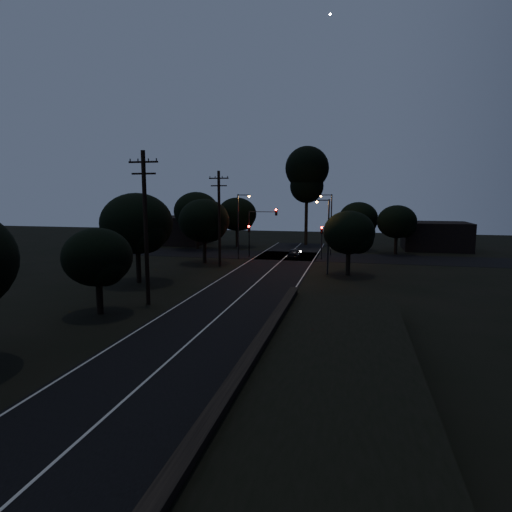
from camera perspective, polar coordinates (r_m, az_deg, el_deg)
The scene contains 23 objects.
ground at distance 17.36m, azimuth -19.30°, elevation -19.53°, with size 160.00×160.00×0.00m, color black.
road_surface at distance 45.50m, azimuth 2.02°, elevation -1.86°, with size 60.00×70.00×0.03m.
retaining_wall at distance 17.50m, azimuth 9.64°, elevation -16.69°, with size 6.93×26.00×1.60m.
utility_pole_mid at distance 31.50m, azimuth -14.51°, elevation 3.91°, with size 2.20×0.30×11.00m.
utility_pole_far at distance 47.22m, azimuth -4.93°, elevation 5.17°, with size 2.20×0.30×10.50m.
tree_left_b at distance 29.99m, azimuth -20.22°, elevation -0.36°, with size 4.55×4.55×5.79m.
tree_left_c at distance 39.59m, azimuth -15.40°, elevation 3.98°, with size 6.42×6.42×8.11m.
tree_left_d at distance 49.78m, azimuth -6.77°, elevation 4.56°, with size 5.90×5.90×7.48m.
tree_far_nw at distance 65.17m, azimuth -2.41°, elevation 5.47°, with size 5.94×5.94×7.52m.
tree_far_w at distance 62.88m, azimuth -7.80°, elevation 5.81°, with size 6.54×6.54×8.34m.
tree_far_ne at distance 62.86m, azimuth 13.66°, elevation 4.79°, with size 5.47×5.47×6.91m.
tree_far_e at distance 60.14m, azimuth 18.44°, elevation 4.25°, with size 5.17×5.17×6.56m.
tree_right_a at distance 42.94m, azimuth 12.52°, elevation 2.92°, with size 5.03×5.03×6.40m.
tall_pine at distance 68.36m, azimuth 6.81°, elevation 10.79°, with size 6.79×6.79×15.42m.
building_left at distance 71.10m, azimuth -10.70°, elevation 3.41°, with size 10.00×8.00×4.40m, color black.
building_right at distance 67.12m, azimuth 22.83°, elevation 2.46°, with size 9.00×7.00×4.00m, color black.
signal_left at distance 54.70m, azimuth -0.92°, elevation 2.83°, with size 0.28×0.35×4.10m.
signal_right at distance 53.25m, azimuth 8.74°, elevation 2.59°, with size 0.28×0.35×4.10m.
signal_mast at distance 54.20m, azimuth 0.81°, elevation 4.37°, with size 3.70×0.35×6.25m.
streetlight_a at distance 52.82m, azimuth -2.19°, elevation 4.59°, with size 1.66×0.26×8.00m.
streetlight_b at distance 57.05m, azimuth 9.80°, elevation 4.74°, with size 1.66×0.26×8.00m.
streetlight_c at distance 43.10m, azimuth 9.40°, elevation 3.29°, with size 1.46×0.26×7.50m.
car at distance 54.21m, azimuth 5.12°, elevation 0.37°, with size 1.42×3.52×1.20m, color black.
Camera 1 is at (8.53, -12.87, 7.94)m, focal length 30.00 mm.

